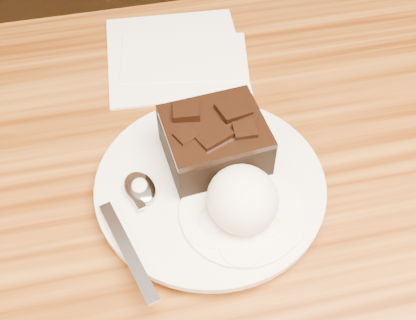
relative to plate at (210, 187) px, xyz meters
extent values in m
cylinder|color=white|center=(0.00, 0.00, 0.00)|extent=(0.22, 0.22, 0.02)
cube|color=black|center=(0.01, 0.03, 0.03)|extent=(0.10, 0.09, 0.04)
ellipsoid|color=white|center=(0.02, -0.04, 0.03)|extent=(0.06, 0.07, 0.05)
cylinder|color=white|center=(0.02, -0.04, 0.01)|extent=(0.12, 0.12, 0.00)
cube|color=white|center=(0.00, 0.21, -0.01)|extent=(0.18, 0.18, 0.01)
cube|color=black|center=(0.04, 0.02, 0.01)|extent=(0.01, 0.01, 0.00)
cube|color=black|center=(0.04, 0.00, 0.01)|extent=(0.01, 0.01, 0.00)
camera|label=1|loc=(-0.07, -0.29, 0.42)|focal=44.63mm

